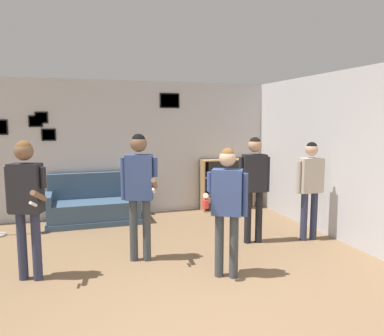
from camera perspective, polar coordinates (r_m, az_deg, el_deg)
wall_back at (r=7.66m, az=-10.33°, el=2.93°), size 8.49×0.08×2.70m
wall_right at (r=6.62m, az=20.23°, el=1.86°), size 0.06×7.10×2.70m
couch at (r=7.35m, az=-14.72°, el=-5.72°), size 1.71×0.80×0.91m
bookshelf at (r=8.12m, az=5.37°, el=-2.50°), size 1.15×0.30×1.09m
person_player_foreground_left at (r=4.86m, az=-23.94°, el=-3.82°), size 0.47×0.57×1.70m
person_player_foreground_center at (r=5.10m, az=-8.04°, el=-2.28°), size 0.48×0.56×1.75m
person_watcher_holding_cup at (r=4.55m, az=5.35°, el=-4.82°), size 0.58×0.36×1.60m
person_spectator_near_bookshelf at (r=5.89m, az=9.45°, el=-1.60°), size 0.49×0.26×1.67m
person_spectator_far_right at (r=6.25m, az=17.58°, el=-1.90°), size 0.50×0.21×1.59m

